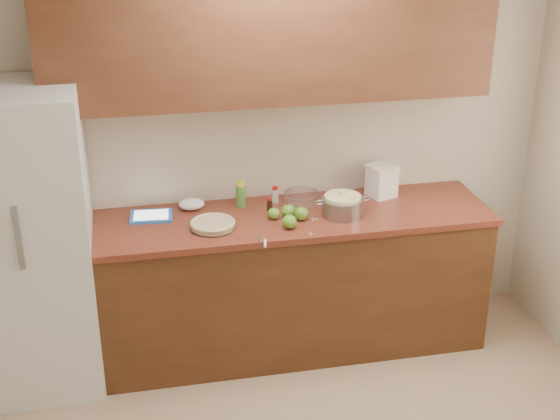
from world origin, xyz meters
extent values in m
plane|color=beige|center=(0.00, 1.80, 1.30)|extent=(3.60, 0.00, 3.60)
cube|color=#573018|center=(0.00, 1.48, 0.44)|extent=(2.60, 0.65, 0.88)
cube|color=maroon|center=(0.00, 1.48, 0.90)|extent=(2.64, 0.68, 0.04)
cube|color=brown|center=(0.00, 1.63, 1.95)|extent=(2.60, 0.34, 0.70)
cube|color=silver|center=(-1.44, 1.44, 0.90)|extent=(0.70, 0.70, 1.80)
cylinder|color=silver|center=(-0.40, 1.38, 0.94)|extent=(0.27, 0.27, 0.04)
cylinder|color=#DCBD8B|center=(-0.40, 1.38, 0.94)|extent=(0.25, 0.25, 0.03)
torus|color=#DCBD8B|center=(-0.40, 1.38, 0.95)|extent=(0.26, 0.26, 0.02)
cylinder|color=gray|center=(0.39, 1.41, 0.97)|extent=(0.25, 0.25, 0.11)
torus|color=gray|center=(0.25, 1.41, 1.01)|extent=(0.06, 0.06, 0.01)
torus|color=gray|center=(0.54, 1.41, 1.01)|extent=(0.06, 0.06, 0.01)
cylinder|color=beige|center=(0.39, 1.41, 0.99)|extent=(0.22, 0.22, 0.12)
cube|color=white|center=(0.72, 1.65, 1.01)|extent=(0.19, 0.19, 0.19)
cube|color=#FAE8C8|center=(0.72, 1.65, 1.12)|extent=(0.21, 0.21, 0.02)
cube|color=blue|center=(-0.74, 1.61, 0.93)|extent=(0.27, 0.21, 0.02)
cube|color=white|center=(-0.74, 1.61, 0.94)|extent=(0.22, 0.17, 0.00)
cube|color=gray|center=(-0.16, 1.19, 0.92)|extent=(0.03, 0.09, 0.00)
cylinder|color=white|center=(-0.14, 1.10, 0.93)|extent=(0.03, 0.08, 0.02)
cylinder|color=#4C8C38|center=(-0.19, 1.67, 0.99)|extent=(0.06, 0.06, 0.14)
cylinder|color=yellow|center=(-0.19, 1.67, 1.07)|extent=(0.05, 0.05, 0.03)
cylinder|color=beige|center=(0.03, 1.68, 0.96)|extent=(0.04, 0.04, 0.09)
cylinder|color=red|center=(0.03, 1.68, 1.02)|extent=(0.04, 0.04, 0.02)
cylinder|color=black|center=(-0.03, 1.55, 0.96)|extent=(0.03, 0.03, 0.08)
cylinder|color=red|center=(-0.03, 1.55, 1.00)|extent=(0.03, 0.03, 0.02)
cylinder|color=silver|center=(0.19, 1.62, 0.96)|extent=(0.21, 0.21, 0.08)
torus|color=silver|center=(0.19, 1.62, 1.00)|extent=(0.22, 0.22, 0.01)
ellipsoid|color=white|center=(-0.49, 1.69, 0.95)|extent=(0.18, 0.16, 0.07)
sphere|color=#599325|center=(-0.02, 1.43, 0.96)|extent=(0.07, 0.07, 0.07)
cylinder|color=#3F2D19|center=(-0.02, 1.43, 1.00)|extent=(0.01, 0.01, 0.01)
sphere|color=#599325|center=(0.07, 1.44, 0.96)|extent=(0.08, 0.08, 0.08)
cylinder|color=#3F2D19|center=(0.07, 1.44, 1.01)|extent=(0.01, 0.01, 0.01)
sphere|color=#599325|center=(0.04, 1.29, 0.96)|extent=(0.09, 0.09, 0.09)
cylinder|color=#3F2D19|center=(0.04, 1.29, 1.01)|extent=(0.01, 0.01, 0.01)
sphere|color=#599325|center=(0.14, 1.39, 0.96)|extent=(0.08, 0.08, 0.08)
cylinder|color=#3F2D19|center=(0.14, 1.39, 1.01)|extent=(0.01, 0.01, 0.01)
cube|color=#7DB256|center=(0.22, 1.38, 0.92)|extent=(0.04, 0.04, 0.00)
cube|color=#7DB256|center=(0.21, 1.37, 0.92)|extent=(0.03, 0.04, 0.00)
cube|color=#7DB256|center=(0.14, 1.19, 0.92)|extent=(0.02, 0.03, 0.00)
camera|label=1|loc=(-0.86, -2.74, 2.86)|focal=50.00mm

